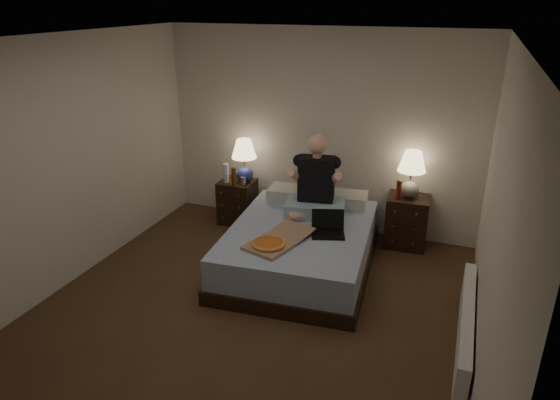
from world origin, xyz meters
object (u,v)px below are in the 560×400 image
at_px(beer_bottle_right, 399,190).
at_px(water_bottle, 226,173).
at_px(nightstand_left, 238,202).
at_px(person, 316,176).
at_px(bed, 300,248).
at_px(nightstand_right, 407,221).
at_px(pizza_box, 269,244).
at_px(radiator, 465,328).
at_px(lamp_right, 411,174).
at_px(laptop, 328,225).
at_px(soda_can, 243,181).
at_px(lamp_left, 244,161).
at_px(beer_bottle_left, 234,176).

bearing_deg(beer_bottle_right, water_bottle, -177.80).
distance_m(nightstand_left, person, 1.46).
relative_size(bed, nightstand_right, 3.13).
relative_size(nightstand_left, pizza_box, 0.76).
height_order(bed, radiator, bed).
bearing_deg(lamp_right, bed, -135.72).
distance_m(nightstand_right, laptop, 1.29).
bearing_deg(lamp_right, nightstand_left, -176.89).
relative_size(nightstand_left, laptop, 1.69).
relative_size(soda_can, laptop, 0.29).
distance_m(bed, water_bottle, 1.57).
height_order(nightstand_left, radiator, nightstand_left).
relative_size(lamp_left, water_bottle, 2.24).
distance_m(nightstand_right, radiator, 1.93).
relative_size(lamp_right, water_bottle, 2.24).
distance_m(water_bottle, beer_bottle_left, 0.14).
relative_size(nightstand_right, laptop, 1.84).
bearing_deg(beer_bottle_left, lamp_right, 6.55).
height_order(soda_can, beer_bottle_left, beer_bottle_left).
relative_size(bed, nightstand_left, 3.40).
xyz_separation_m(nightstand_right, soda_can, (-2.06, -0.20, 0.31)).
bearing_deg(radiator, beer_bottle_right, 117.26).
height_order(water_bottle, beer_bottle_right, beer_bottle_right).
height_order(lamp_right, laptop, lamp_right).
relative_size(bed, radiator, 1.22).
xyz_separation_m(nightstand_right, lamp_right, (-0.01, 0.00, 0.59)).
height_order(water_bottle, radiator, water_bottle).
height_order(laptop, radiator, laptop).
relative_size(lamp_right, person, 0.60).
xyz_separation_m(beer_bottle_left, laptop, (1.48, -0.81, -0.08)).
bearing_deg(nightstand_right, water_bottle, -178.48).
xyz_separation_m(soda_can, radiator, (2.80, -1.59, -0.42)).
xyz_separation_m(lamp_left, laptop, (1.41, -0.98, -0.25)).
bearing_deg(nightstand_right, soda_can, -177.91).
bearing_deg(soda_can, nightstand_left, 148.95).
relative_size(nightstand_left, nightstand_right, 0.92).
relative_size(water_bottle, beer_bottle_right, 1.09).
bearing_deg(pizza_box, beer_bottle_right, 70.27).
xyz_separation_m(bed, person, (0.04, 0.40, 0.71)).
bearing_deg(lamp_right, person, -148.69).
distance_m(nightstand_left, lamp_right, 2.27).
bearing_deg(nightstand_left, lamp_left, 22.11).
distance_m(nightstand_left, nightstand_right, 2.19).
relative_size(lamp_left, beer_bottle_left, 2.43).
xyz_separation_m(nightstand_left, lamp_left, (0.10, 0.04, 0.57)).
distance_m(nightstand_left, beer_bottle_right, 2.12).
relative_size(nightstand_right, beer_bottle_left, 2.72).
relative_size(lamp_right, radiator, 0.35).
bearing_deg(lamp_right, soda_can, -174.52).
height_order(lamp_right, radiator, lamp_right).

